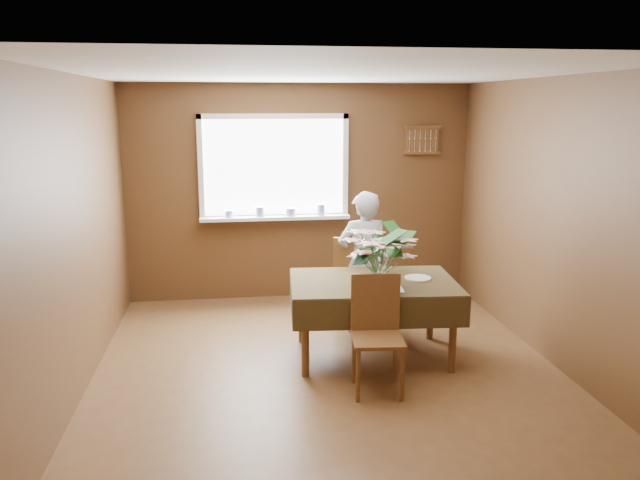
{
  "coord_description": "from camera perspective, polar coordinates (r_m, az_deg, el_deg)",
  "views": [
    {
      "loc": [
        -0.77,
        -4.95,
        2.26
      ],
      "look_at": [
        0.0,
        0.55,
        1.05
      ],
      "focal_mm": 35.0,
      "sensor_mm": 36.0,
      "label": 1
    }
  ],
  "objects": [
    {
      "name": "table_knife",
      "position": [
        5.49,
        6.93,
        -4.03
      ],
      "size": [
        0.09,
        0.2,
        0.0
      ],
      "primitive_type": "cube",
      "rotation": [
        0.0,
        0.0,
        -0.35
      ],
      "color": "silver",
      "rests_on": "dining_table"
    },
    {
      "name": "chair_far",
      "position": [
        6.38,
        3.25,
        -3.51
      ],
      "size": [
        0.54,
        0.54,
        0.96
      ],
      "rotation": [
        0.0,
        0.0,
        2.73
      ],
      "color": "brown",
      "rests_on": "floor"
    },
    {
      "name": "flower_bouquet",
      "position": [
        5.3,
        5.47,
        -1.11
      ],
      "size": [
        0.58,
        0.58,
        0.49
      ],
      "rotation": [
        0.0,
        0.0,
        -0.4
      ],
      "color": "white",
      "rests_on": "dining_table"
    },
    {
      "name": "window_assembly",
      "position": [
        7.22,
        -4.14,
        5.11
      ],
      "size": [
        1.72,
        0.2,
        1.22
      ],
      "color": "white",
      "rests_on": "wall_back"
    },
    {
      "name": "wall_left",
      "position": [
        5.2,
        -21.48,
        0.23
      ],
      "size": [
        0.0,
        4.5,
        4.5
      ],
      "primitive_type": "plane",
      "rotation": [
        1.57,
        0.0,
        1.57
      ],
      "color": "brown",
      "rests_on": "floor"
    },
    {
      "name": "wall_front",
      "position": [
        2.98,
        7.52,
        -7.61
      ],
      "size": [
        4.0,
        0.0,
        4.0
      ],
      "primitive_type": "plane",
      "rotation": [
        -1.57,
        0.0,
        0.0
      ],
      "color": "brown",
      "rests_on": "floor"
    },
    {
      "name": "spoon_rack",
      "position": [
        7.51,
        9.35,
        9.0
      ],
      "size": [
        0.44,
        0.05,
        0.33
      ],
      "color": "brown",
      "rests_on": "wall_back"
    },
    {
      "name": "floor",
      "position": [
        5.5,
        0.81,
        -11.99
      ],
      "size": [
        4.5,
        4.5,
        0.0
      ],
      "primitive_type": "plane",
      "color": "brown",
      "rests_on": "ground"
    },
    {
      "name": "wall_back",
      "position": [
        7.31,
        -1.85,
        4.35
      ],
      "size": [
        4.0,
        0.0,
        4.0
      ],
      "primitive_type": "plane",
      "rotation": [
        1.57,
        0.0,
        0.0
      ],
      "color": "brown",
      "rests_on": "floor"
    },
    {
      "name": "dining_table",
      "position": [
        5.63,
        4.9,
        -4.58
      ],
      "size": [
        1.55,
        1.11,
        0.72
      ],
      "rotation": [
        0.0,
        0.0,
        -0.07
      ],
      "color": "brown",
      "rests_on": "floor"
    },
    {
      "name": "seated_woman",
      "position": [
        6.25,
        3.99,
        -2.03
      ],
      "size": [
        0.55,
        0.39,
        1.43
      ],
      "primitive_type": "imported",
      "rotation": [
        0.0,
        0.0,
        3.23
      ],
      "color": "white",
      "rests_on": "floor"
    },
    {
      "name": "side_plate",
      "position": [
        5.72,
        8.93,
        -3.46
      ],
      "size": [
        0.29,
        0.29,
        0.01
      ],
      "primitive_type": "cylinder",
      "rotation": [
        0.0,
        0.0,
        0.27
      ],
      "color": "white",
      "rests_on": "dining_table"
    },
    {
      "name": "chair_near",
      "position": [
        5.06,
        5.19,
        -8.01
      ],
      "size": [
        0.44,
        0.44,
        0.93
      ],
      "rotation": [
        0.0,
        0.0,
        -0.1
      ],
      "color": "brown",
      "rests_on": "floor"
    },
    {
      "name": "ceiling",
      "position": [
        5.02,
        0.9,
        15.03
      ],
      "size": [
        4.5,
        4.5,
        0.0
      ],
      "primitive_type": "plane",
      "rotation": [
        3.14,
        0.0,
        0.0
      ],
      "color": "white",
      "rests_on": "wall_back"
    },
    {
      "name": "wall_right",
      "position": [
        5.76,
        20.92,
        1.38
      ],
      "size": [
        0.0,
        4.5,
        4.5
      ],
      "primitive_type": "plane",
      "rotation": [
        1.57,
        0.0,
        -1.57
      ],
      "color": "brown",
      "rests_on": "floor"
    }
  ]
}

